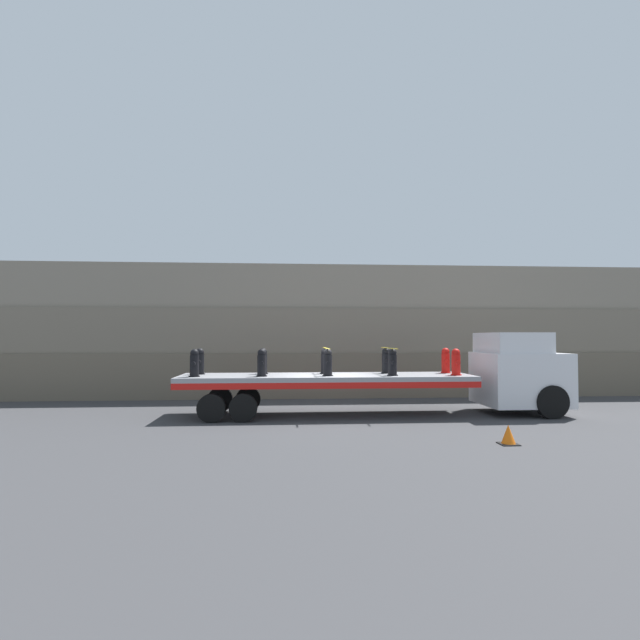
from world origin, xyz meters
The scene contains 17 objects.
ground_plane centered at (0.00, 0.00, 0.00)m, with size 120.00×120.00×0.00m, color #38383A.
rock_cliff centered at (0.00, 6.21, 2.95)m, with size 60.00×3.30×5.90m.
truck_cab centered at (6.89, 0.00, 1.44)m, with size 2.71×2.73×2.82m.
flatbed_trailer centered at (-0.61, 0.00, 1.13)m, with size 9.89×2.53×1.38m.
fire_hydrant_black_near_0 centered at (-4.35, -0.53, 1.82)m, with size 0.36×0.51×0.90m.
fire_hydrant_black_far_0 centered at (-4.35, 0.53, 1.82)m, with size 0.36×0.51×0.90m.
fire_hydrant_black_near_1 centered at (-2.17, -0.53, 1.82)m, with size 0.36×0.51×0.90m.
fire_hydrant_black_far_1 centered at (-2.17, 0.53, 1.82)m, with size 0.36×0.51×0.90m.
fire_hydrant_black_near_2 centered at (0.00, -0.53, 1.82)m, with size 0.36×0.51×0.90m.
fire_hydrant_black_far_2 centered at (0.00, 0.53, 1.82)m, with size 0.36×0.51×0.90m.
fire_hydrant_black_near_3 centered at (2.17, -0.53, 1.82)m, with size 0.36×0.51×0.90m.
fire_hydrant_black_far_3 centered at (2.17, 0.53, 1.82)m, with size 0.36×0.51×0.90m.
fire_hydrant_red_near_4 centered at (4.35, -0.53, 1.82)m, with size 0.36×0.51×0.90m.
fire_hydrant_red_far_4 centered at (4.35, 0.53, 1.82)m, with size 0.36×0.51×0.90m.
cargo_strap_rear centered at (0.00, 0.00, 2.29)m, with size 0.05×2.63×0.01m.
cargo_strap_middle centered at (2.17, 0.00, 2.29)m, with size 0.05×2.63×0.01m.
traffic_cone centered at (4.12, -4.90, 0.24)m, with size 0.45×0.45×0.49m.
Camera 1 is at (-1.47, -16.99, 2.66)m, focal length 28.00 mm.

